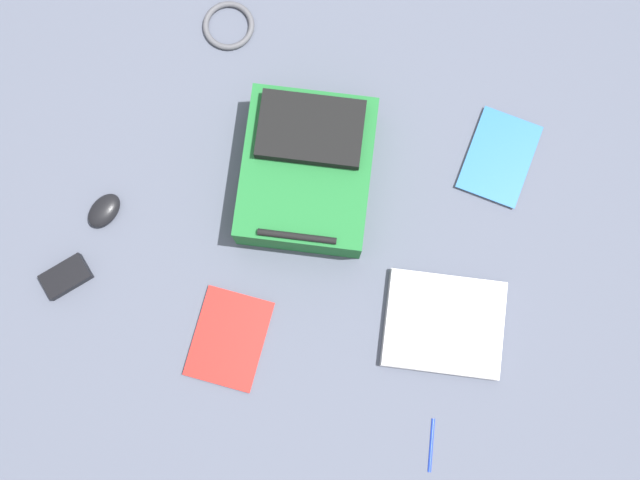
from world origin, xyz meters
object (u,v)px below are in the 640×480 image
(laptop, at_px, (444,324))
(pen_black, at_px, (431,445))
(power_brick, at_px, (66,277))
(backpack, at_px, (307,169))
(computer_mouse, at_px, (104,211))
(cable_coil, at_px, (229,26))
(book_red, at_px, (229,339))
(book_manual, at_px, (499,157))

(laptop, bearing_deg, pen_black, 105.26)
(power_brick, bearing_deg, backpack, -134.09)
(computer_mouse, height_order, cable_coil, computer_mouse)
(cable_coil, relative_size, pen_black, 1.08)
(pen_black, bearing_deg, cable_coil, -42.26)
(book_red, distance_m, book_manual, 0.85)
(book_red, bearing_deg, book_manual, -123.61)
(laptop, distance_m, book_red, 0.55)
(laptop, relative_size, book_red, 1.40)
(backpack, relative_size, book_manual, 1.93)
(power_brick, relative_size, pen_black, 0.91)
(computer_mouse, xyz_separation_m, pen_black, (-1.00, 0.23, -0.01))
(computer_mouse, bearing_deg, cable_coil, -82.79)
(book_red, bearing_deg, pen_black, 174.93)
(backpack, bearing_deg, pen_black, 136.58)
(book_manual, bearing_deg, backpack, 27.89)
(laptop, distance_m, power_brick, 0.97)
(power_brick, bearing_deg, book_manual, -141.83)
(book_manual, distance_m, pen_black, 0.77)
(computer_mouse, relative_size, cable_coil, 0.72)
(book_manual, xyz_separation_m, power_brick, (0.92, 0.72, 0.01))
(book_manual, distance_m, cable_coil, 0.81)
(book_red, xyz_separation_m, computer_mouse, (0.43, -0.18, 0.01))
(laptop, height_order, book_manual, laptop)
(book_red, distance_m, pen_black, 0.57)
(laptop, distance_m, cable_coil, 0.99)
(backpack, height_order, cable_coil, backpack)
(pen_black, bearing_deg, laptop, -74.74)
(backpack, height_order, pen_black, backpack)
(backpack, distance_m, book_red, 0.48)
(backpack, xyz_separation_m, power_brick, (0.47, 0.48, -0.06))
(book_red, bearing_deg, backpack, -92.52)
(book_manual, height_order, pen_black, book_manual)
(book_red, xyz_separation_m, power_brick, (0.45, 0.01, 0.01))
(book_manual, xyz_separation_m, pen_black, (-0.10, 0.76, -0.00))
(laptop, distance_m, book_manual, 0.47)
(book_red, distance_m, computer_mouse, 0.47)
(backpack, bearing_deg, power_brick, 45.91)
(backpack, distance_m, laptop, 0.53)
(cable_coil, bearing_deg, laptop, 147.26)
(computer_mouse, distance_m, cable_coil, 0.60)
(laptop, distance_m, pen_black, 0.30)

